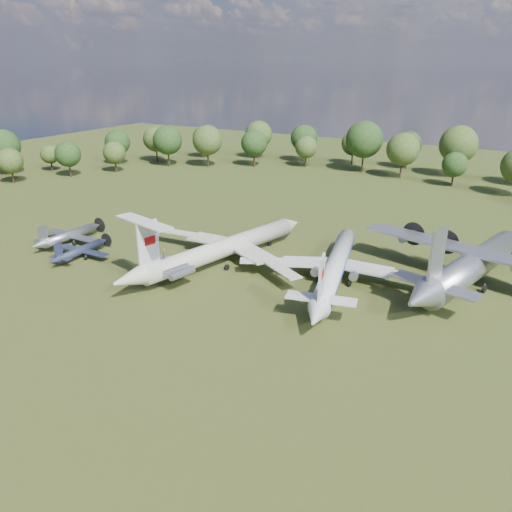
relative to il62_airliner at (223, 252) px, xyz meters
The scene contains 7 objects.
ground 3.91m from the il62_airliner, 128.43° to the right, with size 300.00×300.00×0.00m, color #233F15.
il62_airliner is the anchor object (origin of this frame).
tu104_jet 19.45m from the il62_airliner, ahead, with size 30.55×40.74×4.07m, color silver, non-canonical shape.
an12_transport 39.59m from the il62_airliner, 16.69° to the left, with size 36.72×41.05×5.40m, color #ACAEB4, non-canonical shape.
small_prop_west 25.33m from the il62_airliner, 155.72° to the right, with size 10.61×14.47×2.12m, color black, non-canonical shape.
small_prop_northwest 31.36m from the il62_airliner, 168.52° to the right, with size 12.57×17.14×2.51m, color #93969A, non-canonical shape.
person_on_il62 12.52m from the il62_airliner, 103.53° to the right, with size 0.60×0.39×1.63m, color olive.
Camera 1 is at (46.07, -63.27, 32.55)m, focal length 35.00 mm.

